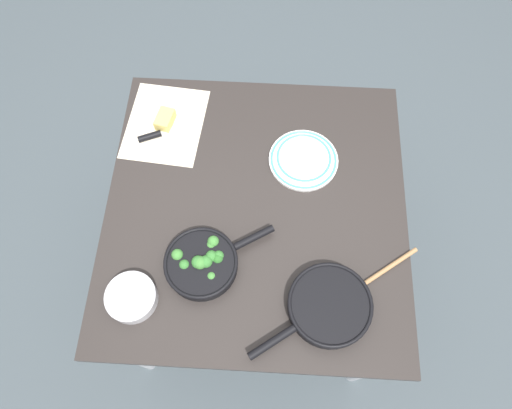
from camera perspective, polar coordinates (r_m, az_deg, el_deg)
The scene contains 10 objects.
ground_plane at distance 2.26m, azimuth 0.00°, elevation -8.05°, with size 14.00×14.00×0.00m, color #424C51.
dining_table_red at distance 1.63m, azimuth 0.00°, elevation -1.50°, with size 1.05×1.02×0.75m.
skillet_broccoli at distance 1.46m, azimuth -6.68°, elevation -7.22°, with size 0.26×0.34×0.07m.
skillet_eggs at distance 1.44m, azimuth 9.04°, elevation -12.42°, with size 0.30×0.37×0.05m.
wooden_spoon at distance 1.49m, azimuth 13.22°, elevation -9.72°, with size 0.23×0.30×0.02m.
parchment_sheet at distance 1.75m, azimuth -11.27°, elevation 9.89°, with size 0.36×0.30×0.00m.
grater_knife at distance 1.72m, azimuth -11.97°, elevation 8.63°, with size 0.11×0.22×0.02m.
cheese_block at distance 1.73m, azimuth -11.30°, elevation 10.36°, with size 0.09×0.07×0.04m.
dinner_plate_stack at distance 1.63m, azimuth 5.97°, elevation 5.67°, with size 0.25×0.25×0.03m.
prep_bowl_steel at distance 1.48m, azimuth -15.29°, elevation -11.15°, with size 0.16×0.16×0.04m.
Camera 1 is at (-0.63, -0.03, 2.17)m, focal length 32.00 mm.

